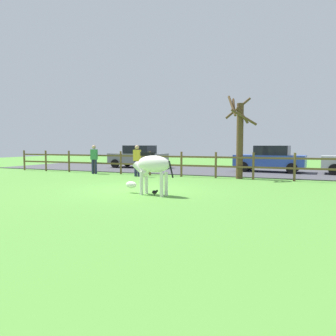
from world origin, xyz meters
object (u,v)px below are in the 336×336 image
zebra (152,167)px  parked_car_grey (138,156)px  parked_car_blue (270,158)px  visitor_left_of_tree (137,159)px  visitor_right_of_tree (94,158)px  crow_on_grass (155,192)px  bare_tree (239,136)px

zebra → parked_car_grey: 11.90m
parked_car_blue → visitor_left_of_tree: visitor_left_of_tree is taller
zebra → parked_car_grey: size_ratio=0.48×
visitor_left_of_tree → visitor_right_of_tree: (-2.99, 0.40, 0.00)m
zebra → visitor_right_of_tree: size_ratio=1.17×
parked_car_grey → visitor_left_of_tree: 5.72m
crow_on_grass → parked_car_grey: parked_car_grey is taller
bare_tree → parked_car_blue: size_ratio=0.99×
crow_on_grass → visitor_left_of_tree: bearing=123.3°
zebra → crow_on_grass: bearing=-36.0°
bare_tree → visitor_right_of_tree: bare_tree is taller
crow_on_grass → parked_car_grey: (-6.13, 10.43, 0.72)m
parked_car_blue → zebra: bearing=-105.8°
bare_tree → parked_car_blue: bearing=74.5°
parked_car_blue → crow_on_grass: bearing=-104.7°
zebra → bare_tree: bearing=74.0°
crow_on_grass → visitor_right_of_tree: 8.70m
zebra → parked_car_blue: bearing=74.2°
crow_on_grass → visitor_right_of_tree: size_ratio=0.13×
visitor_left_of_tree → zebra: bearing=-57.4°
crow_on_grass → parked_car_blue: size_ratio=0.05×
bare_tree → visitor_left_of_tree: bare_tree is taller
zebra → visitor_right_of_tree: visitor_right_of_tree is taller
crow_on_grass → visitor_right_of_tree: bearing=138.5°
bare_tree → zebra: bearing=-106.0°
zebra → crow_on_grass: (0.18, -0.13, -0.80)m
zebra → crow_on_grass: zebra is taller
zebra → visitor_left_of_tree: size_ratio=1.17×
bare_tree → visitor_right_of_tree: (-8.10, -0.60, -1.18)m
bare_tree → parked_car_grey: bare_tree is taller
zebra → parked_car_blue: parked_car_blue is taller
crow_on_grass → visitor_left_of_tree: visitor_left_of_tree is taller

